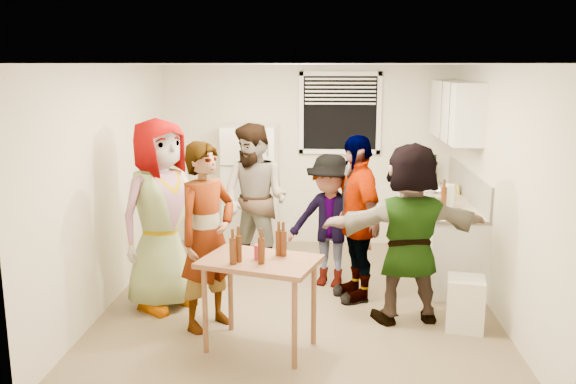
# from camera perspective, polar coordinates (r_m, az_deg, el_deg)

# --- Properties ---
(room) EXTENTS (4.00, 4.50, 2.50)m
(room) POSITION_cam_1_polar(r_m,az_deg,el_deg) (6.67, 1.07, -10.13)
(room) COLOR beige
(room) RESTS_ON ground
(window) EXTENTS (1.12, 0.10, 1.06)m
(window) POSITION_cam_1_polar(r_m,az_deg,el_deg) (8.42, 4.89, 7.37)
(window) COLOR white
(window) RESTS_ON room
(refrigerator) EXTENTS (0.70, 0.70, 1.70)m
(refrigerator) POSITION_cam_1_polar(r_m,az_deg,el_deg) (8.29, -3.50, 0.34)
(refrigerator) COLOR white
(refrigerator) RESTS_ON ground
(counter_lower) EXTENTS (0.60, 2.20, 0.86)m
(counter_lower) POSITION_cam_1_polar(r_m,az_deg,el_deg) (7.75, 14.16, -4.00)
(counter_lower) COLOR white
(counter_lower) RESTS_ON ground
(countertop) EXTENTS (0.64, 2.22, 0.04)m
(countertop) POSITION_cam_1_polar(r_m,az_deg,el_deg) (7.65, 14.33, -0.75)
(countertop) COLOR beige
(countertop) RESTS_ON counter_lower
(backsplash) EXTENTS (0.03, 2.20, 0.36)m
(backsplash) POSITION_cam_1_polar(r_m,az_deg,el_deg) (7.67, 16.50, 0.68)
(backsplash) COLOR beige
(backsplash) RESTS_ON countertop
(upper_cabinets) EXTENTS (0.34, 1.60, 0.70)m
(upper_cabinets) POSITION_cam_1_polar(r_m,az_deg,el_deg) (7.72, 15.42, 7.34)
(upper_cabinets) COLOR white
(upper_cabinets) RESTS_ON room
(kettle) EXTENTS (0.30, 0.26, 0.22)m
(kettle) POSITION_cam_1_polar(r_m,az_deg,el_deg) (7.56, 14.06, -0.72)
(kettle) COLOR silver
(kettle) RESTS_ON countertop
(paper_towel) EXTENTS (0.12, 0.12, 0.26)m
(paper_towel) POSITION_cam_1_polar(r_m,az_deg,el_deg) (7.24, 14.78, -1.32)
(paper_towel) COLOR white
(paper_towel) RESTS_ON countertop
(wine_bottle) EXTENTS (0.08, 0.08, 0.30)m
(wine_bottle) POSITION_cam_1_polar(r_m,az_deg,el_deg) (8.58, 13.50, 0.76)
(wine_bottle) COLOR black
(wine_bottle) RESTS_ON countertop
(beer_bottle_counter) EXTENTS (0.06, 0.06, 0.25)m
(beer_bottle_counter) POSITION_cam_1_polar(r_m,az_deg,el_deg) (7.11, 14.32, -1.51)
(beer_bottle_counter) COLOR #47230C
(beer_bottle_counter) RESTS_ON countertop
(blue_cup) EXTENTS (0.09, 0.09, 0.12)m
(blue_cup) POSITION_cam_1_polar(r_m,az_deg,el_deg) (6.94, 13.57, -1.80)
(blue_cup) COLOR #0D15A3
(blue_cup) RESTS_ON countertop
(picture_frame) EXTENTS (0.02, 0.16, 0.14)m
(picture_frame) POSITION_cam_1_polar(r_m,az_deg,el_deg) (7.95, 15.53, 0.30)
(picture_frame) COLOR gold
(picture_frame) RESTS_ON countertop
(trash_bin) EXTENTS (0.40, 0.40, 0.51)m
(trash_bin) POSITION_cam_1_polar(r_m,az_deg,el_deg) (6.17, 16.24, -10.01)
(trash_bin) COLOR silver
(trash_bin) RESTS_ON ground
(serving_table) EXTENTS (1.13, 0.92, 0.83)m
(serving_table) POSITION_cam_1_polar(r_m,az_deg,el_deg) (5.66, -2.57, -14.33)
(serving_table) COLOR brown
(serving_table) RESTS_ON ground
(beer_bottle_table) EXTENTS (0.06, 0.06, 0.23)m
(beer_bottle_table) POSITION_cam_1_polar(r_m,az_deg,el_deg) (5.23, -2.51, -6.69)
(beer_bottle_table) COLOR #47230C
(beer_bottle_table) RESTS_ON serving_table
(red_cup) EXTENTS (0.10, 0.10, 0.13)m
(red_cup) POSITION_cam_1_polar(r_m,az_deg,el_deg) (5.35, -2.67, -6.27)
(red_cup) COLOR #AE223C
(red_cup) RESTS_ON serving_table
(guest_grey) EXTENTS (2.15, 1.99, 0.63)m
(guest_grey) POSITION_cam_1_polar(r_m,az_deg,el_deg) (6.67, -11.42, -10.37)
(guest_grey) COLOR gray
(guest_grey) RESTS_ON ground
(guest_stripe) EXTENTS (1.83, 1.62, 0.43)m
(guest_stripe) POSITION_cam_1_polar(r_m,az_deg,el_deg) (6.13, -7.34, -12.30)
(guest_stripe) COLOR #141933
(guest_stripe) RESTS_ON ground
(guest_back_left) EXTENTS (1.60, 2.03, 0.69)m
(guest_back_left) POSITION_cam_1_polar(r_m,az_deg,el_deg) (7.53, -3.04, -7.57)
(guest_back_left) COLOR brown
(guest_back_left) RESTS_ON ground
(guest_back_right) EXTENTS (1.39, 1.75, 0.57)m
(guest_back_right) POSITION_cam_1_polar(r_m,az_deg,el_deg) (7.15, 3.86, -8.64)
(guest_back_right) COLOR #48474D
(guest_back_right) RESTS_ON ground
(guest_black) EXTENTS (2.02, 1.55, 0.44)m
(guest_black) POSITION_cam_1_polar(r_m,az_deg,el_deg) (6.80, 6.25, -9.77)
(guest_black) COLOR black
(guest_black) RESTS_ON ground
(guest_orange) EXTENTS (1.97, 2.07, 0.53)m
(guest_orange) POSITION_cam_1_polar(r_m,az_deg,el_deg) (6.33, 10.95, -11.61)
(guest_orange) COLOR #E47859
(guest_orange) RESTS_ON ground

